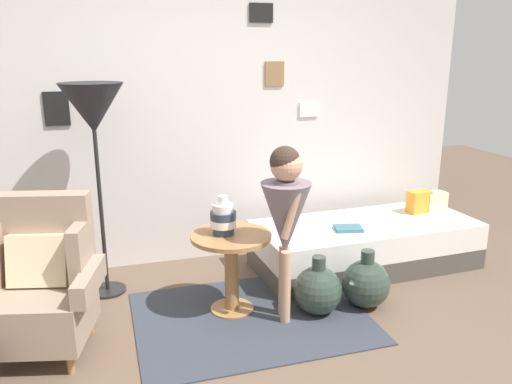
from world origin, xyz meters
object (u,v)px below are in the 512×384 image
(daybed, at_px, (365,244))
(floor_lamp, at_px, (93,114))
(armchair, at_px, (39,283))
(person_child, at_px, (286,210))
(demijohn_near, at_px, (318,290))
(demijohn_far, at_px, (366,283))
(book_on_daybed, at_px, (348,228))
(side_table, at_px, (231,257))
(vase_striped, at_px, (223,218))

(daybed, height_order, floor_lamp, floor_lamp)
(armchair, relative_size, person_child, 0.79)
(demijohn_near, distance_m, demijohn_far, 0.38)
(daybed, xyz_separation_m, book_on_daybed, (-0.24, -0.13, 0.22))
(side_table, bearing_deg, demijohn_far, -13.32)
(floor_lamp, bearing_deg, person_child, -34.28)
(armchair, bearing_deg, vase_striped, 6.53)
(armchair, distance_m, book_on_daybed, 2.35)
(vase_striped, bearing_deg, person_child, -34.89)
(vase_striped, bearing_deg, side_table, -29.04)
(book_on_daybed, distance_m, demijohn_near, 0.75)
(vase_striped, relative_size, person_child, 0.22)
(daybed, xyz_separation_m, demijohn_near, (-0.73, -0.65, -0.02))
(person_child, bearing_deg, floor_lamp, 145.72)
(armchair, height_order, vase_striped, armchair)
(floor_lamp, bearing_deg, daybed, -3.81)
(side_table, xyz_separation_m, floor_lamp, (-0.86, 0.57, 0.97))
(floor_lamp, bearing_deg, demijohn_near, -28.87)
(side_table, bearing_deg, demijohn_near, -20.68)
(daybed, distance_m, side_table, 1.39)
(vase_striped, xyz_separation_m, floor_lamp, (-0.81, 0.55, 0.69))
(vase_striped, xyz_separation_m, person_child, (0.37, -0.25, 0.10))
(armchair, xyz_separation_m, floor_lamp, (0.39, 0.68, 0.95))
(side_table, relative_size, floor_lamp, 0.36)
(vase_striped, bearing_deg, demijohn_far, -14.14)
(daybed, bearing_deg, demijohn_near, -138.34)
(demijohn_far, bearing_deg, book_on_daybed, 78.08)
(armchair, bearing_deg, book_on_daybed, 10.09)
(floor_lamp, relative_size, person_child, 1.30)
(vase_striped, relative_size, floor_lamp, 0.17)
(side_table, xyz_separation_m, book_on_daybed, (1.07, 0.30, -0.00))
(demijohn_far, bearing_deg, armchair, 177.02)
(book_on_daybed, relative_size, demijohn_far, 0.50)
(armchair, xyz_separation_m, daybed, (2.55, 0.54, -0.24))
(daybed, distance_m, demijohn_near, 0.97)
(book_on_daybed, distance_m, demijohn_far, 0.59)
(floor_lamp, distance_m, book_on_daybed, 2.17)
(floor_lamp, bearing_deg, demijohn_far, -23.79)
(person_child, height_order, book_on_daybed, person_child)
(floor_lamp, height_order, demijohn_near, floor_lamp)
(vase_striped, xyz_separation_m, book_on_daybed, (1.11, 0.27, -0.28))
(person_child, height_order, demijohn_near, person_child)
(side_table, relative_size, book_on_daybed, 2.66)
(daybed, height_order, book_on_daybed, book_on_daybed)
(vase_striped, distance_m, floor_lamp, 1.19)
(daybed, xyz_separation_m, demijohn_far, (-0.35, -0.65, -0.02))
(side_table, height_order, demijohn_near, side_table)
(vase_striped, distance_m, person_child, 0.46)
(armchair, distance_m, demijohn_near, 1.85)
(armchair, relative_size, demijohn_near, 2.24)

